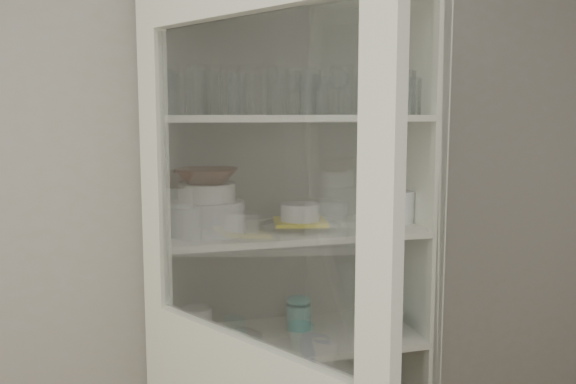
{
  "coord_description": "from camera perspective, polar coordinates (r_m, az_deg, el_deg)",
  "views": [
    {
      "loc": [
        -0.39,
        -0.79,
        1.66
      ],
      "look_at": [
        0.2,
        1.27,
        1.39
      ],
      "focal_mm": 38.0,
      "sensor_mm": 36.0,
      "label": 1
    }
  ],
  "objects": [
    {
      "name": "goblet_1",
      "position": [
        2.28,
        0.28,
        9.27
      ],
      "size": [
        0.07,
        0.07,
        0.16
      ],
      "primitive_type": null,
      "color": "silver",
      "rests_on": "shelf_glass"
    },
    {
      "name": "grey_bowl_stack",
      "position": [
        2.31,
        9.91,
        -1.33
      ],
      "size": [
        0.15,
        0.15,
        0.12
      ],
      "primitive_type": "cylinder",
      "color": "white",
      "rests_on": "shelf_plates"
    },
    {
      "name": "tumbler_7",
      "position": [
        2.08,
        -11.09,
        8.95
      ],
      "size": [
        0.08,
        0.08,
        0.13
      ],
      "primitive_type": "cylinder",
      "rotation": [
        0.0,
        0.0,
        -0.29
      ],
      "color": "silver",
      "rests_on": "shelf_glass"
    },
    {
      "name": "tumbler_11",
      "position": [
        2.16,
        2.09,
        9.3
      ],
      "size": [
        0.1,
        0.1,
        0.16
      ],
      "primitive_type": "cylinder",
      "rotation": [
        0.0,
        0.0,
        -0.27
      ],
      "color": "silver",
      "rests_on": "shelf_glass"
    },
    {
      "name": "cream_bowl",
      "position": [
        2.07,
        -7.6,
        -0.02
      ],
      "size": [
        0.25,
        0.25,
        0.06
      ],
      "primitive_type": "cylinder",
      "rotation": [
        0.0,
        0.0,
        -0.42
      ],
      "color": "white",
      "rests_on": "plate_stack_front"
    },
    {
      "name": "teal_jar",
      "position": [
        2.33,
        1.01,
        -11.38
      ],
      "size": [
        0.09,
        0.09,
        0.11
      ],
      "color": "#178580",
      "rests_on": "shelf_mugs"
    },
    {
      "name": "mug_white",
      "position": [
        2.27,
        9.46,
        -12.38
      ],
      "size": [
        0.11,
        0.11,
        0.09
      ],
      "primitive_type": "imported",
      "rotation": [
        0.0,
        0.0,
        0.18
      ],
      "color": "silver",
      "rests_on": "shelf_mugs"
    },
    {
      "name": "goblet_3",
      "position": [
        2.38,
        9.09,
        8.99
      ],
      "size": [
        0.07,
        0.07,
        0.15
      ],
      "primitive_type": null,
      "color": "silver",
      "rests_on": "shelf_glass"
    },
    {
      "name": "tumbler_6",
      "position": [
        2.14,
        10.85,
        9.11
      ],
      "size": [
        0.1,
        0.1,
        0.15
      ],
      "primitive_type": "cylinder",
      "rotation": [
        0.0,
        0.0,
        0.42
      ],
      "color": "silver",
      "rests_on": "shelf_glass"
    },
    {
      "name": "tumbler_1",
      "position": [
        1.97,
        -4.66,
        9.12
      ],
      "size": [
        0.09,
        0.09,
        0.13
      ],
      "primitive_type": "cylinder",
      "rotation": [
        0.0,
        0.0,
        0.42
      ],
      "color": "silver",
      "rests_on": "shelf_glass"
    },
    {
      "name": "plate_stack_back",
      "position": [
        2.23,
        -7.39,
        -2.45
      ],
      "size": [
        0.2,
        0.2,
        0.06
      ],
      "primitive_type": "cylinder",
      "color": "silver",
      "rests_on": "shelf_plates"
    },
    {
      "name": "mug_teal",
      "position": [
        2.44,
        8.04,
        -10.85
      ],
      "size": [
        0.11,
        0.11,
        0.09
      ],
      "primitive_type": "imported",
      "rotation": [
        0.0,
        0.0,
        0.06
      ],
      "color": "#178580",
      "rests_on": "shelf_mugs"
    },
    {
      "name": "tumbler_10",
      "position": [
        2.16,
        0.29,
        9.22
      ],
      "size": [
        0.08,
        0.08,
        0.15
      ],
      "primitive_type": "cylinder",
      "rotation": [
        0.0,
        0.0,
        -0.03
      ],
      "color": "silver",
      "rests_on": "shelf_glass"
    },
    {
      "name": "tumbler_9",
      "position": [
        2.12,
        -4.76,
        9.01
      ],
      "size": [
        0.09,
        0.09,
        0.13
      ],
      "primitive_type": "cylinder",
      "rotation": [
        0.0,
        0.0,
        0.34
      ],
      "color": "silver",
      "rests_on": "shelf_glass"
    },
    {
      "name": "tumbler_12",
      "position": [
        2.18,
        7.75,
        9.1
      ],
      "size": [
        0.07,
        0.07,
        0.15
      ],
      "primitive_type": "cylinder",
      "color": "silver",
      "rests_on": "shelf_glass"
    },
    {
      "name": "tumbler_3",
      "position": [
        2.06,
        3.05,
        8.99
      ],
      "size": [
        0.07,
        0.07,
        0.13
      ],
      "primitive_type": "cylinder",
      "rotation": [
        0.0,
        0.0,
        -0.07
      ],
      "color": "silver",
      "rests_on": "shelf_glass"
    },
    {
      "name": "white_ramekin",
      "position": [
        2.16,
        1.13,
        -1.87
      ],
      "size": [
        0.18,
        0.18,
        0.06
      ],
      "primitive_type": "cylinder",
      "rotation": [
        0.0,
        0.0,
        0.38
      ],
      "color": "silver",
      "rests_on": "yellow_trivet"
    },
    {
      "name": "wall_back",
      "position": [
        2.35,
        -6.19,
        -1.63
      ],
      "size": [
        3.6,
        0.02,
        2.6
      ],
      "primitive_type": "cube",
      "color": "#B1A795",
      "rests_on": "ground"
    },
    {
      "name": "measuring_cups",
      "position": [
        2.2,
        -4.38,
        -13.51
      ],
      "size": [
        0.11,
        0.11,
        0.04
      ],
      "primitive_type": "cylinder",
      "color": "silver",
      "rests_on": "shelf_mugs"
    },
    {
      "name": "yellow_trivet",
      "position": [
        2.16,
        1.13,
        -2.82
      ],
      "size": [
        0.21,
        0.21,
        0.01
      ],
      "primitive_type": "cube",
      "rotation": [
        0.0,
        0.0,
        -0.2
      ],
      "color": "gold",
      "rests_on": "glass_platter"
    },
    {
      "name": "tumbler_5",
      "position": [
        2.18,
        11.52,
        8.76
      ],
      "size": [
        0.07,
        0.07,
        0.13
      ],
      "primitive_type": "cylinder",
      "rotation": [
        0.0,
        0.0,
        -0.12
      ],
      "color": "silver",
      "rests_on": "shelf_glass"
    },
    {
      "name": "glass_platter",
      "position": [
        2.17,
        1.13,
        -3.2
      ],
      "size": [
        0.33,
        0.33,
        0.02
      ],
      "primitive_type": "cylinder",
      "rotation": [
        0.0,
        0.0,
        -0.13
      ],
      "color": "silver",
      "rests_on": "shelf_plates"
    },
    {
      "name": "tumbler_8",
      "position": [
        2.07,
        -7.09,
        9.18
      ],
      "size": [
        0.09,
        0.09,
        0.14
      ],
      "primitive_type": "cylinder",
      "rotation": [
        0.0,
        0.0,
        0.35
      ],
      "color": "silver",
      "rests_on": "shelf_glass"
    },
    {
      "name": "terracotta_bowl",
      "position": [
        2.06,
        -7.63,
        1.5
      ],
      "size": [
        0.26,
        0.26,
        0.05
      ],
      "primitive_type": "imported",
      "rotation": [
        0.0,
        0.0,
        -0.31
      ],
      "color": "#4F2715",
      "rests_on": "cream_bowl"
    },
    {
      "name": "pantry_cabinet",
      "position": [
        2.33,
        -0.43,
        -10.82
      ],
      "size": [
        1.0,
        0.45,
        2.1
      ],
      "color": "silver",
      "rests_on": "floor"
    },
    {
      "name": "mug_blue",
      "position": [
        2.31,
        8.8,
        -11.97
      ],
      "size": [
        0.15,
        0.15,
        0.09
      ],
      "primitive_type": "imported",
      "rotation": [
        0.0,
        0.0,
        -0.43
      ],
      "color": "#173399",
      "rests_on": "shelf_mugs"
    },
    {
      "name": "plate_stack_front",
      "position": [
        2.08,
        -7.56,
        -2.37
      ],
      "size": [
        0.25,
        0.25,
        0.11
      ],
      "primitive_type": "cylinder",
      "color": "silver",
      "rests_on": "shelf_plates"
    },
    {
      "name": "tumbler_2",
      "position": [
        1.98,
        -0.94,
        9.38
      ],
      "size": [
        0.09,
        0.09,
        0.15
      ],
      "primitive_type": "cylinder",
      "rotation": [
        0.0,
        0.0,
        -0.22
      ],
      "color": "silver",
      "rests_on": "shelf_glass"
    },
    {
      "name": "goblet_0",
      "position": [
        2.2,
        -11.33,
        9.43
      ],
      "size": [
        0.08,
        0.08,
        0.18
      ],
      "primitive_type": null,
      "color": "silver",
      "rests_on": "shelf_glass"
    },
    {
      "name": "tumbler_4",
      "position": [
        2.05,
        1.94,
        9.07
      ],
      "size": [
        0.08,
        0.08,
        0.13
      ],
      "primitive_type": "cylinder",
      "rotation": [
        0.0,
        0.0,
        -0.25
      ],
      "color": "silver",
      "rests_on": "shelf_glass"
    },
    {
      "name": "tumbler_13",
      "position": [
        1.94,
        -8.4,
        9.43
      ],
      "size": [
        0.08,
        0.08,
        0.15
      ],
      "primitive_type": "cylinder",
      "color": "silver",
      "rests_on": "shelf_glass"
    },
    {
      "name": "goblet_2",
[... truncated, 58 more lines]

